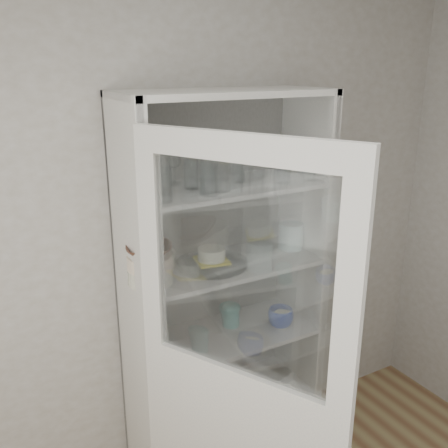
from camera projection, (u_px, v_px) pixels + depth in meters
wall_back at (169, 248)px, 2.58m from camera, size 3.60×0.02×2.60m
pantry_cabinet at (218, 314)px, 2.65m from camera, size 1.00×0.45×2.10m
cupboard_door at (238, 419)px, 1.97m from camera, size 0.46×0.81×2.00m
tumbler_0 at (163, 185)px, 2.06m from camera, size 0.10×0.10×0.15m
tumbler_1 at (206, 178)px, 2.19m from camera, size 0.09×0.09×0.14m
tumbler_2 at (221, 178)px, 2.22m from camera, size 0.07×0.07×0.13m
tumbler_3 at (209, 178)px, 2.16m from camera, size 0.10×0.10×0.16m
tumbler_4 at (236, 178)px, 2.21m from camera, size 0.07×0.07×0.13m
tumbler_5 at (284, 169)px, 2.39m from camera, size 0.08×0.08×0.14m
tumbler_6 at (309, 166)px, 2.44m from camera, size 0.08×0.08×0.14m
tumbler_7 at (163, 177)px, 2.19m from camera, size 0.08×0.08×0.15m
tumbler_8 at (153, 177)px, 2.18m from camera, size 0.08×0.08×0.16m
tumbler_9 at (191, 174)px, 2.28m from camera, size 0.07×0.07×0.13m
tumbler_10 at (239, 169)px, 2.41m from camera, size 0.08×0.08×0.13m
goblet_0 at (145, 172)px, 2.23m from camera, size 0.08×0.08×0.18m
goblet_1 at (174, 168)px, 2.36m from camera, size 0.07×0.07×0.16m
goblet_2 at (222, 163)px, 2.44m from camera, size 0.07×0.07×0.17m
goblet_3 at (283, 157)px, 2.60m from camera, size 0.07×0.07×0.16m
plate_stack_front at (150, 275)px, 2.26m from camera, size 0.20×0.20×0.07m
plate_stack_back at (154, 260)px, 2.41m from camera, size 0.20×0.20×0.08m
cream_bowl at (150, 262)px, 2.24m from camera, size 0.21×0.21×0.06m
terracotta_bowl at (149, 250)px, 2.22m from camera, size 0.27×0.27×0.05m
glass_platter at (212, 263)px, 2.46m from camera, size 0.44×0.44×0.02m
yellow_trivet at (212, 260)px, 2.46m from camera, size 0.18×0.18×0.01m
white_ramekin at (212, 254)px, 2.44m from camera, size 0.16×0.16×0.06m
grey_bowl_stack at (291, 236)px, 2.67m from camera, size 0.13×0.13×0.14m
mug_blue at (281, 318)px, 2.67m from camera, size 0.15×0.15×0.11m
mug_teal at (230, 315)px, 2.69m from camera, size 0.14×0.14×0.11m
mug_white at (283, 320)px, 2.66m from camera, size 0.12×0.12×0.09m
teal_jar at (231, 316)px, 2.68m from camera, size 0.09×0.09×0.11m
measuring_cups at (172, 357)px, 2.37m from camera, size 0.10×0.10×0.04m
white_canister at (158, 338)px, 2.46m from camera, size 0.11×0.11×0.12m
cream_dish at (183, 411)px, 2.58m from camera, size 0.28×0.28×0.07m
tin_box at (274, 378)px, 2.87m from camera, size 0.21×0.17×0.06m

